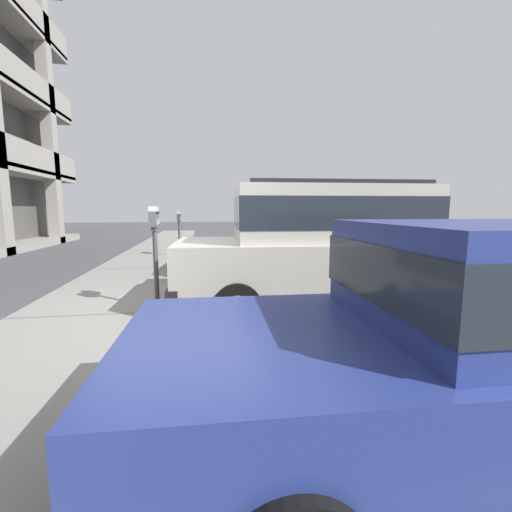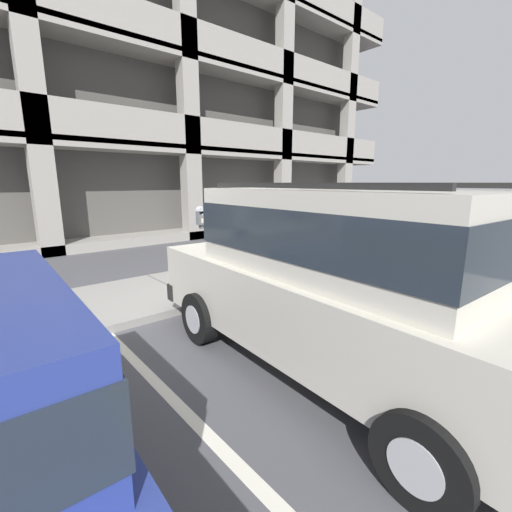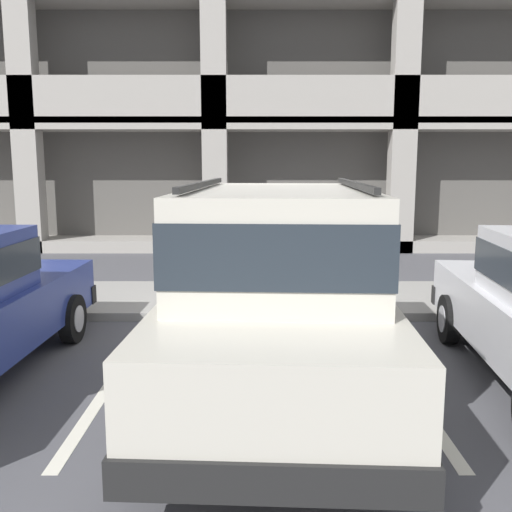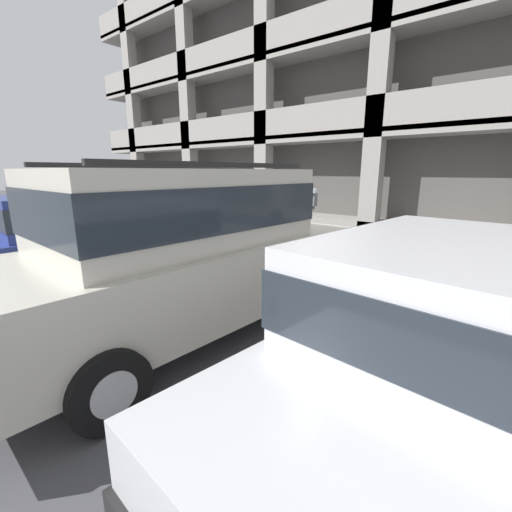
% 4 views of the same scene
% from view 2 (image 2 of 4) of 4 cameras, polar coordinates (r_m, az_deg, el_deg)
% --- Properties ---
extents(ground_plane, '(80.00, 80.00, 0.10)m').
position_cam_2_polar(ground_plane, '(5.62, -7.82, -9.77)').
color(ground_plane, '#4C4C51').
extents(sidewalk, '(40.00, 2.20, 0.12)m').
position_cam_2_polar(sidewalk, '(6.65, -13.94, -5.49)').
color(sidewalk, gray).
rests_on(sidewalk, ground_plane).
extents(parking_stall_lines, '(12.05, 4.80, 0.01)m').
position_cam_2_polar(parking_stall_lines, '(5.60, 13.50, -9.47)').
color(parking_stall_lines, silver).
rests_on(parking_stall_lines, ground_plane).
extents(silver_suv, '(2.19, 4.87, 2.03)m').
position_cam_2_polar(silver_suv, '(3.75, 13.76, -2.86)').
color(silver_suv, beige).
rests_on(silver_suv, ground_plane).
extents(dark_hatchback, '(2.13, 4.62, 1.54)m').
position_cam_2_polar(dark_hatchback, '(6.32, 28.97, -0.47)').
color(dark_hatchback, silver).
rests_on(dark_hatchback, ground_plane).
extents(parking_meter_near, '(0.35, 0.12, 1.54)m').
position_cam_2_polar(parking_meter_near, '(5.69, -8.12, 4.25)').
color(parking_meter_near, '#47474C').
rests_on(parking_meter_near, sidewalk).
extents(parking_meter_far, '(0.35, 0.12, 1.43)m').
position_cam_2_polar(parking_meter_far, '(10.21, 21.53, 6.54)').
color(parking_meter_far, '#47474C').
rests_on(parking_meter_far, sidewalk).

